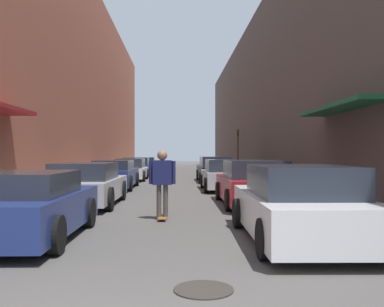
{
  "coord_description": "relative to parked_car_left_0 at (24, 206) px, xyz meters",
  "views": [
    {
      "loc": [
        0.25,
        -2.63,
        1.59
      ],
      "look_at": [
        0.74,
        11.36,
        1.58
      ],
      "focal_mm": 40.0,
      "sensor_mm": 36.0,
      "label": 1
    }
  ],
  "objects": [
    {
      "name": "parked_car_left_4",
      "position": [
        -0.01,
        22.09,
        0.02
      ],
      "size": [
        2.03,
        4.62,
        1.29
      ],
      "color": "navy",
      "rests_on": "ground"
    },
    {
      "name": "building_row_right",
      "position": [
        9.89,
        21.68,
        4.77
      ],
      "size": [
        4.9,
        54.0,
        10.77
      ],
      "color": "#564C47",
      "rests_on": "ground"
    },
    {
      "name": "parked_car_right_2",
      "position": [
        4.93,
        10.25,
        0.02
      ],
      "size": [
        2.09,
        3.95,
        1.32
      ],
      "color": "#B7B7BC",
      "rests_on": "ground"
    },
    {
      "name": "parked_car_left_2",
      "position": [
        0.01,
        11.26,
        0.02
      ],
      "size": [
        1.88,
        4.75,
        1.28
      ],
      "color": "navy",
      "rests_on": "ground"
    },
    {
      "name": "parked_car_right_1",
      "position": [
        5.15,
        5.06,
        0.04
      ],
      "size": [
        2.04,
        4.53,
        1.38
      ],
      "color": "maroon",
      "rests_on": "ground"
    },
    {
      "name": "parked_car_left_3",
      "position": [
        0.1,
        17.14,
        -0.01
      ],
      "size": [
        1.85,
        4.04,
        1.28
      ],
      "color": "silver",
      "rests_on": "ground"
    },
    {
      "name": "traffic_light",
      "position": [
        7.35,
        23.76,
        1.51
      ],
      "size": [
        0.16,
        0.22,
        3.21
      ],
      "color": "#2D2D2D",
      "rests_on": "curb_strip_right"
    },
    {
      "name": "curb_strip_left",
      "position": [
        -1.88,
        21.68,
        -0.55
      ],
      "size": [
        1.8,
        54.0,
        0.12
      ],
      "color": "gray",
      "rests_on": "ground"
    },
    {
      "name": "parked_car_right_0",
      "position": [
        5.0,
        -0.32,
        0.04
      ],
      "size": [
        1.97,
        4.5,
        1.37
      ],
      "color": "silver",
      "rests_on": "ground"
    },
    {
      "name": "skateboarder",
      "position": [
        2.45,
        2.29,
        0.41
      ],
      "size": [
        0.64,
        0.78,
        1.67
      ],
      "color": "brown",
      "rests_on": "ground"
    },
    {
      "name": "manhole_cover",
      "position": [
        3.11,
        -3.0,
        -0.6
      ],
      "size": [
        0.7,
        0.7,
        0.02
      ],
      "color": "#332D28",
      "rests_on": "ground"
    },
    {
      "name": "building_row_left",
      "position": [
        -4.78,
        21.68,
        5.92
      ],
      "size": [
        4.9,
        54.0,
        13.06
      ],
      "color": "brown",
      "rests_on": "ground"
    },
    {
      "name": "parked_car_right_3",
      "position": [
        4.92,
        15.97,
        0.05
      ],
      "size": [
        1.91,
        4.81,
        1.4
      ],
      "color": "black",
      "rests_on": "ground"
    },
    {
      "name": "parked_car_left_0",
      "position": [
        0.0,
        0.0,
        0.0
      ],
      "size": [
        2.02,
        4.07,
        1.25
      ],
      "color": "navy",
      "rests_on": "ground"
    },
    {
      "name": "parked_car_left_5",
      "position": [
        0.1,
        27.52,
        -0.01
      ],
      "size": [
        2.03,
        4.57,
        1.26
      ],
      "color": "#232326",
      "rests_on": "ground"
    },
    {
      "name": "ground",
      "position": [
        2.55,
        16.28,
        -0.61
      ],
      "size": [
        118.79,
        118.79,
        0.0
      ],
      "primitive_type": "plane",
      "color": "#4C4947"
    },
    {
      "name": "parked_car_left_1",
      "position": [
        0.05,
        5.16,
        0.02
      ],
      "size": [
        2.0,
        4.51,
        1.3
      ],
      "color": "#B7B7BC",
      "rests_on": "ground"
    },
    {
      "name": "curb_strip_right",
      "position": [
        6.99,
        21.68,
        -0.55
      ],
      "size": [
        1.8,
        54.0,
        0.12
      ],
      "color": "gray",
      "rests_on": "ground"
    }
  ]
}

